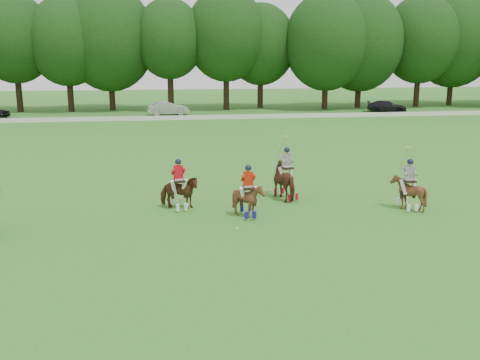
{
  "coord_description": "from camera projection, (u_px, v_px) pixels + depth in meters",
  "views": [
    {
      "loc": [
        -1.34,
        -16.54,
        6.25
      ],
      "look_at": [
        1.75,
        4.2,
        1.4
      ],
      "focal_mm": 40.0,
      "sensor_mm": 36.0,
      "label": 1
    }
  ],
  "objects": [
    {
      "name": "ground",
      "position": [
        206.0,
        252.0,
        17.54
      ],
      "size": [
        180.0,
        180.0,
        0.0
      ],
      "primitive_type": "plane",
      "color": "#286B1E",
      "rests_on": "ground"
    },
    {
      "name": "tree_line",
      "position": [
        172.0,
        39.0,
        62.03
      ],
      "size": [
        117.98,
        14.32,
        14.75
      ],
      "color": "black",
      "rests_on": "ground"
    },
    {
      "name": "boundary_rail",
      "position": [
        174.0,
        118.0,
        54.11
      ],
      "size": [
        120.0,
        0.1,
        0.44
      ],
      "primitive_type": "cube",
      "color": "white",
      "rests_on": "ground"
    },
    {
      "name": "car_mid",
      "position": [
        168.0,
        109.0,
        58.26
      ],
      "size": [
        4.65,
        2.21,
        1.47
      ],
      "primitive_type": "imported",
      "rotation": [
        0.0,
        0.0,
        1.72
      ],
      "color": "#ADADB3",
      "rests_on": "ground"
    },
    {
      "name": "car_right",
      "position": [
        387.0,
        106.0,
        61.89
      ],
      "size": [
        4.82,
        3.16,
        1.3
      ],
      "primitive_type": "imported",
      "rotation": [
        0.0,
        0.0,
        1.24
      ],
      "color": "black",
      "rests_on": "ground"
    },
    {
      "name": "polo_red_b",
      "position": [
        179.0,
        192.0,
        22.29
      ],
      "size": [
        1.58,
        1.42,
        2.14
      ],
      "color": "#472113",
      "rests_on": "ground"
    },
    {
      "name": "polo_red_c",
      "position": [
        248.0,
        199.0,
        21.2
      ],
      "size": [
        1.14,
        1.28,
        2.12
      ],
      "color": "#472113",
      "rests_on": "ground"
    },
    {
      "name": "polo_stripe_a",
      "position": [
        286.0,
        180.0,
        23.9
      ],
      "size": [
        1.44,
        2.13,
        2.89
      ],
      "color": "#472113",
      "rests_on": "ground"
    },
    {
      "name": "polo_stripe_b",
      "position": [
        408.0,
        192.0,
        22.26
      ],
      "size": [
        1.2,
        1.34,
        2.69
      ],
      "color": "#472113",
      "rests_on": "ground"
    },
    {
      "name": "polo_ball",
      "position": [
        237.0,
        229.0,
        19.75
      ],
      "size": [
        0.09,
        0.09,
        0.09
      ],
      "primitive_type": "sphere",
      "color": "white",
      "rests_on": "ground"
    }
  ]
}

